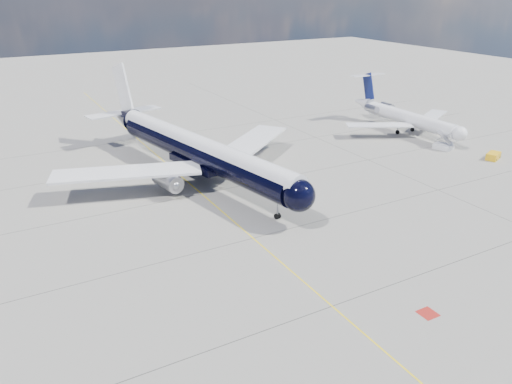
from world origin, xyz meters
TOP-DOWN VIEW (x-y plane):
  - ground at (0.00, 30.00)m, footprint 320.00×320.00m
  - taxiway_centerline at (0.00, 25.00)m, footprint 0.16×160.00m
  - red_marking at (6.80, -10.00)m, footprint 1.60×1.60m
  - main_airliner at (1.73, 31.26)m, footprint 41.02×50.50m
  - regional_jet at (47.21, 35.09)m, footprint 25.97×29.71m
  - boarding_stair at (45.63, 23.18)m, footprint 3.30×3.66m
  - service_tug at (48.46, 15.14)m, footprint 3.33×2.62m

SIDE VIEW (x-z plane):
  - ground at x=0.00m, z-range 0.00..0.00m
  - taxiway_centerline at x=0.00m, z-range 0.00..0.01m
  - red_marking at x=6.80m, z-range 0.00..0.01m
  - service_tug at x=48.46m, z-range -0.01..1.13m
  - boarding_stair at x=45.63m, z-range -1.04..2.28m
  - regional_jet at x=47.21m, z-range -1.86..8.23m
  - main_airliner at x=1.73m, z-range -2.78..11.89m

